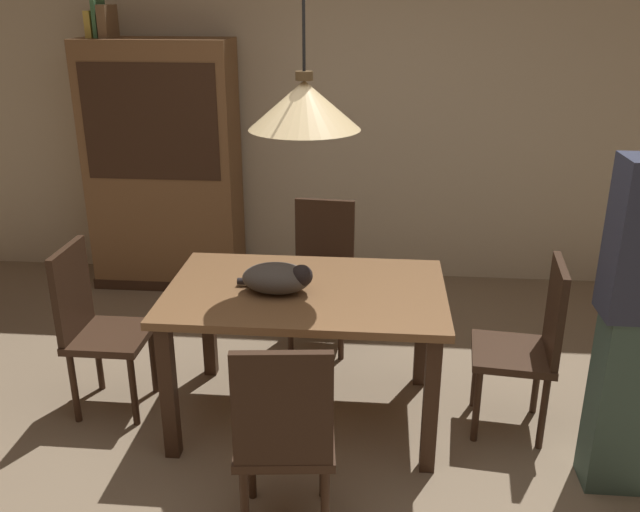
# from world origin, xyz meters

# --- Properties ---
(ground) EXTENTS (10.00, 10.00, 0.00)m
(ground) POSITION_xyz_m (0.00, 0.00, 0.00)
(ground) COLOR #847056
(back_wall) EXTENTS (6.40, 0.10, 2.90)m
(back_wall) POSITION_xyz_m (0.00, 2.65, 1.45)
(back_wall) COLOR beige
(back_wall) RESTS_ON ground
(dining_table) EXTENTS (1.40, 0.90, 0.75)m
(dining_table) POSITION_xyz_m (-0.09, 0.56, 0.65)
(dining_table) COLOR brown
(dining_table) RESTS_ON ground
(chair_right_side) EXTENTS (0.44, 0.44, 0.93)m
(chair_right_side) POSITION_xyz_m (1.04, 0.55, 0.51)
(chair_right_side) COLOR #382316
(chair_right_side) RESTS_ON ground
(chair_left_side) EXTENTS (0.40, 0.40, 0.93)m
(chair_left_side) POSITION_xyz_m (-1.22, 0.56, 0.51)
(chair_left_side) COLOR #382316
(chair_left_side) RESTS_ON ground
(chair_near_front) EXTENTS (0.44, 0.44, 0.93)m
(chair_near_front) POSITION_xyz_m (-0.08, -0.32, 0.51)
(chair_near_front) COLOR #382316
(chair_near_front) RESTS_ON ground
(chair_far_back) EXTENTS (0.43, 0.43, 0.93)m
(chair_far_back) POSITION_xyz_m (-0.08, 1.44, 0.51)
(chair_far_back) COLOR #382316
(chair_far_back) RESTS_ON ground
(cat_sleeping) EXTENTS (0.39, 0.22, 0.16)m
(cat_sleeping) POSITION_xyz_m (-0.22, 0.50, 0.83)
(cat_sleeping) COLOR #4C4742
(cat_sleeping) RESTS_ON dining_table
(pendant_lamp) EXTENTS (0.52, 0.52, 1.30)m
(pendant_lamp) POSITION_xyz_m (-0.09, 0.56, 1.66)
(pendant_lamp) COLOR beige
(hutch_bookcase) EXTENTS (1.12, 0.45, 1.85)m
(hutch_bookcase) POSITION_xyz_m (-1.35, 2.32, 0.89)
(hutch_bookcase) COLOR brown
(hutch_bookcase) RESTS_ON ground
(book_yellow_short) EXTENTS (0.04, 0.20, 0.18)m
(book_yellow_short) POSITION_xyz_m (-1.78, 2.32, 1.94)
(book_yellow_short) COLOR gold
(book_yellow_short) RESTS_ON hutch_bookcase
(book_green_slim) EXTENTS (0.03, 0.20, 0.26)m
(book_green_slim) POSITION_xyz_m (-1.73, 2.32, 1.98)
(book_green_slim) COLOR #427A4C
(book_green_slim) RESTS_ON hutch_bookcase
(book_brown_thick) EXTENTS (0.06, 0.24, 0.22)m
(book_brown_thick) POSITION_xyz_m (-1.67, 2.32, 1.96)
(book_brown_thick) COLOR brown
(book_brown_thick) RESTS_ON hutch_bookcase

